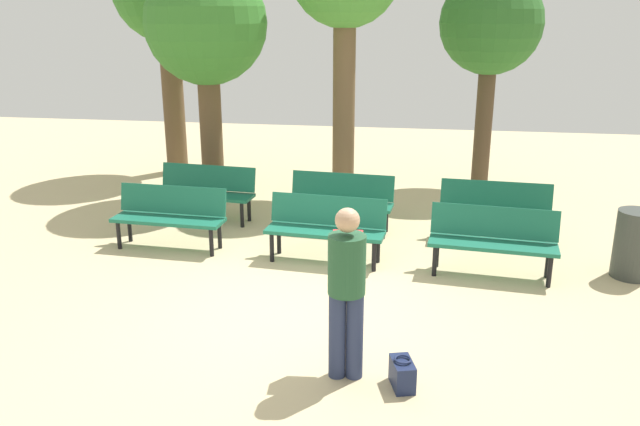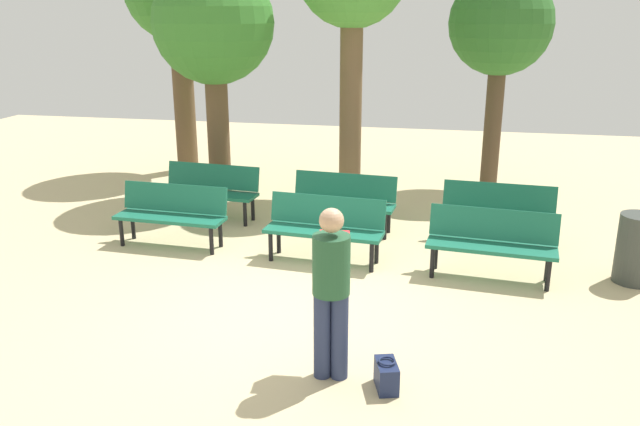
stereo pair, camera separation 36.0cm
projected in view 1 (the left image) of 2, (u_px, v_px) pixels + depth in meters
ground_plane at (293, 310)px, 7.41m from camera, size 24.00×24.00×0.00m
bench_r0_c0 at (170, 213)px, 9.22m from camera, size 1.62×0.56×0.87m
bench_r0_c1 at (326, 225)px, 8.73m from camera, size 1.64×0.62×0.87m
bench_r0_c2 at (493, 238)px, 8.25m from camera, size 1.64×0.64×0.87m
bench_r1_c0 at (206, 189)px, 10.44m from camera, size 1.64×0.62×0.87m
bench_r1_c1 at (341, 199)px, 9.93m from camera, size 1.63×0.61×0.87m
bench_r1_c2 at (495, 208)px, 9.47m from camera, size 1.63×0.59×0.87m
tree_0 at (491, 27)px, 11.66m from camera, size 1.85×1.85×3.97m
tree_2 at (206, 27)px, 10.93m from camera, size 2.08×2.08×4.10m
visitor_with_backpack at (347, 282)px, 5.83m from camera, size 0.37×0.55×1.65m
handbag at (402, 373)px, 5.87m from camera, size 0.26×0.36×0.29m
trash_bin at (634, 244)px, 8.20m from camera, size 0.49×0.49×0.88m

